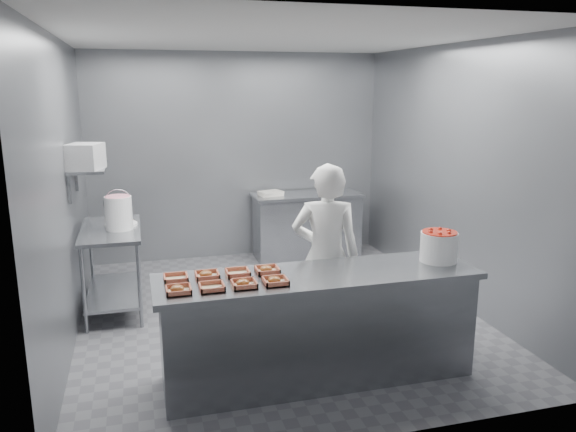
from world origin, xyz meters
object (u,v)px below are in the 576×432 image
object	(u,v)px
back_counter	(307,225)
tray_0	(178,289)
prep_table	(113,256)
service_counter	(318,326)
tray_7	(267,270)
worker	(326,256)
tray_1	(212,287)
strawberry_tub	(439,245)
appliance	(85,157)
tray_4	(176,278)
glaze_bucket	(119,212)
tray_3	(275,281)
tray_5	(207,275)
tray_6	(238,272)
tray_2	(244,283)

from	to	relation	value
back_counter	tray_0	world-z (taller)	tray_0
prep_table	service_counter	bearing A→B (deg)	-49.76
tray_7	worker	xyz separation A→B (m)	(0.66, 0.47, -0.08)
back_counter	tray_1	xyz separation A→B (m)	(-1.77, -3.38, 0.47)
strawberry_tub	appliance	bearing A→B (deg)	150.54
tray_7	tray_1	bearing A→B (deg)	-150.66
strawberry_tub	tray_1	bearing A→B (deg)	-174.85
prep_table	tray_4	distance (m)	1.92
tray_7	tray_0	bearing A→B (deg)	-159.57
glaze_bucket	worker	bearing A→B (deg)	-35.16
service_counter	tray_4	distance (m)	1.21
glaze_bucket	back_counter	bearing A→B (deg)	29.12
tray_3	tray_5	xyz separation A→B (m)	(-0.48, 0.27, 0.00)
tray_3	tray_6	xyz separation A→B (m)	(-0.24, 0.27, -0.00)
back_counter	tray_0	distance (m)	3.96
tray_5	strawberry_tub	bearing A→B (deg)	-2.71
tray_5	tray_3	bearing A→B (deg)	-29.19
service_counter	strawberry_tub	xyz separation A→B (m)	(1.08, 0.04, 0.59)
back_counter	worker	world-z (taller)	worker
prep_table	worker	size ratio (longest dim) A/B	0.71
tray_6	strawberry_tub	size ratio (longest dim) A/B	0.60
glaze_bucket	strawberry_tub	bearing A→B (deg)	-34.93
tray_2	tray_4	world-z (taller)	tray_2
strawberry_tub	prep_table	bearing A→B (deg)	145.05
tray_0	strawberry_tub	size ratio (longest dim) A/B	0.60
tray_5	tray_7	distance (m)	0.48
tray_4	tray_5	xyz separation A→B (m)	(0.24, -0.00, 0.00)
tray_5	appliance	size ratio (longest dim) A/B	0.56
tray_5	appliance	distance (m)	1.97
tray_6	tray_4	bearing A→B (deg)	180.00
tray_4	appliance	xyz separation A→B (m)	(-0.71, 1.55, 0.77)
tray_5	appliance	world-z (taller)	appliance
tray_5	tray_7	xyz separation A→B (m)	(0.48, 0.00, 0.00)
prep_table	tray_3	world-z (taller)	tray_3
tray_1	worker	bearing A→B (deg)	32.93
tray_7	appliance	world-z (taller)	appliance
strawberry_tub	appliance	world-z (taller)	appliance
tray_4	appliance	distance (m)	1.87
back_counter	tray_3	world-z (taller)	tray_3
service_counter	glaze_bucket	bearing A→B (deg)	129.57
worker	appliance	xyz separation A→B (m)	(-2.08, 1.08, 0.84)
tray_4	strawberry_tub	xyz separation A→B (m)	(2.19, -0.09, 0.12)
tray_5	glaze_bucket	xyz separation A→B (m)	(-0.68, 1.75, 0.16)
tray_3	tray_6	distance (m)	0.36
tray_1	tray_5	size ratio (longest dim) A/B	1.00
tray_1	tray_3	world-z (taller)	tray_3
tray_3	worker	bearing A→B (deg)	48.20
tray_1	tray_6	bearing A→B (deg)	48.17
service_counter	tray_3	xyz separation A→B (m)	(-0.39, -0.13, 0.47)
tray_7	strawberry_tub	bearing A→B (deg)	-3.59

